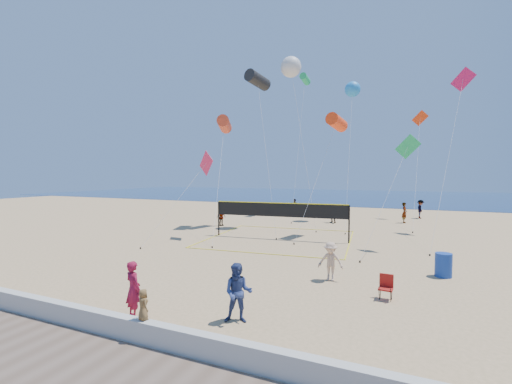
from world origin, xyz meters
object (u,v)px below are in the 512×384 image
at_px(camp_chair, 386,285).
at_px(volleyball_net, 280,214).
at_px(trash_barrel, 443,265).
at_px(woman, 133,289).

height_order(camp_chair, volleyball_net, volleyball_net).
height_order(trash_barrel, volleyball_net, volleyball_net).
bearing_deg(volleyball_net, woman, -94.49).
relative_size(woman, trash_barrel, 1.72).
xyz_separation_m(camp_chair, volleyball_net, (-7.23, 9.10, 1.22)).
height_order(woman, volleyball_net, volleyball_net).
bearing_deg(volleyball_net, trash_barrel, -34.71).
bearing_deg(trash_barrel, woman, -136.91).
bearing_deg(volleyball_net, camp_chair, -56.78).
bearing_deg(camp_chair, trash_barrel, 65.03).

